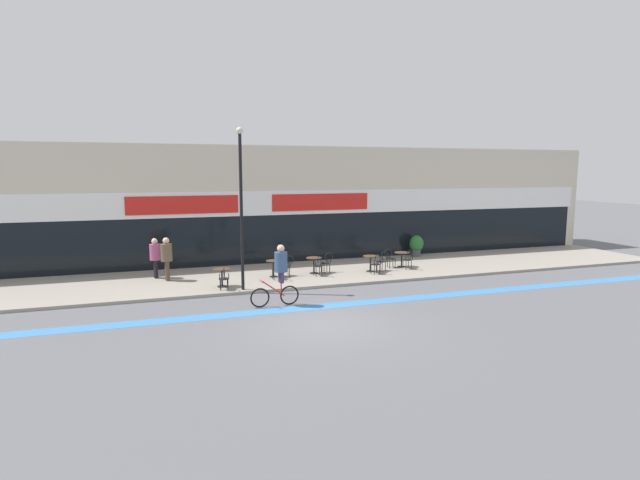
{
  "coord_description": "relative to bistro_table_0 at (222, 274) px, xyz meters",
  "views": [
    {
      "loc": [
        -4.81,
        -14.06,
        4.71
      ],
      "look_at": [
        2.05,
        6.19,
        1.72
      ],
      "focal_mm": 28.0,
      "sensor_mm": 36.0,
      "label": 1
    }
  ],
  "objects": [
    {
      "name": "ground_plane",
      "position": [
        2.27,
        -5.58,
        -0.64
      ],
      "size": [
        120.0,
        120.0,
        0.0
      ],
      "primitive_type": "plane",
      "color": "#5B5B60"
    },
    {
      "name": "sidewalk_slab",
      "position": [
        2.27,
        1.67,
        -0.58
      ],
      "size": [
        40.0,
        5.5,
        0.12
      ],
      "primitive_type": "cube",
      "color": "gray",
      "rests_on": "ground"
    },
    {
      "name": "storefront_facade",
      "position": [
        2.27,
        6.39,
        2.31
      ],
      "size": [
        40.0,
        4.06,
        5.92
      ],
      "color": "beige",
      "rests_on": "ground"
    },
    {
      "name": "bike_lane_stripe",
      "position": [
        2.27,
        -3.63,
        -0.64
      ],
      "size": [
        36.0,
        0.7,
        0.01
      ],
      "primitive_type": "cube",
      "color": "#3D7AB7",
      "rests_on": "ground"
    },
    {
      "name": "bistro_table_0",
      "position": [
        0.0,
        0.0,
        0.0
      ],
      "size": [
        0.7,
        0.7,
        0.73
      ],
      "color": "black",
      "rests_on": "sidewalk_slab"
    },
    {
      "name": "bistro_table_1",
      "position": [
        2.37,
        1.16,
        -0.01
      ],
      "size": [
        0.63,
        0.63,
        0.72
      ],
      "color": "black",
      "rests_on": "sidewalk_slab"
    },
    {
      "name": "bistro_table_2",
      "position": [
        4.26,
        1.29,
        -0.0
      ],
      "size": [
        0.71,
        0.71,
        0.72
      ],
      "color": "black",
      "rests_on": "sidewalk_slab"
    },
    {
      "name": "bistro_table_3",
      "position": [
        6.84,
        0.85,
        -0.0
      ],
      "size": [
        0.68,
        0.68,
        0.73
      ],
      "color": "black",
      "rests_on": "sidewalk_slab"
    },
    {
      "name": "bistro_table_4",
      "position": [
        8.73,
        1.4,
        -0.01
      ],
      "size": [
        0.72,
        0.72,
        0.71
      ],
      "color": "black",
      "rests_on": "sidewalk_slab"
    },
    {
      "name": "cafe_chair_0_near",
      "position": [
        -0.0,
        -0.63,
        -0.0
      ],
      "size": [
        0.42,
        0.59,
        0.9
      ],
      "rotation": [
        0.0,
        0.0,
        1.51
      ],
      "color": "black",
      "rests_on": "sidewalk_slab"
    },
    {
      "name": "cafe_chair_1_near",
      "position": [
        2.37,
        0.53,
        -0.0
      ],
      "size": [
        0.41,
        0.58,
        0.9
      ],
      "rotation": [
        0.0,
        0.0,
        1.54
      ],
      "color": "black",
      "rests_on": "sidewalk_slab"
    },
    {
      "name": "cafe_chair_1_side",
      "position": [
        3.0,
        1.15,
        -0.0
      ],
      "size": [
        0.58,
        0.41,
        0.9
      ],
      "rotation": [
        0.0,
        0.0,
        3.11
      ],
      "color": "black",
      "rests_on": "sidewalk_slab"
    },
    {
      "name": "cafe_chair_2_near",
      "position": [
        4.27,
        0.66,
        -0.0
      ],
      "size": [
        0.43,
        0.59,
        0.9
      ],
      "rotation": [
        0.0,
        0.0,
        1.65
      ],
      "color": "black",
      "rests_on": "sidewalk_slab"
    },
    {
      "name": "cafe_chair_2_side",
      "position": [
        4.89,
        1.3,
        -0.0
      ],
      "size": [
        0.6,
        0.45,
        0.9
      ],
      "rotation": [
        0.0,
        0.0,
        3.27
      ],
      "color": "black",
      "rests_on": "sidewalk_slab"
    },
    {
      "name": "cafe_chair_3_near",
      "position": [
        6.85,
        0.23,
        -0.0
      ],
      "size": [
        0.44,
        0.6,
        0.9
      ],
      "rotation": [
        0.0,
        0.0,
        1.69
      ],
      "color": "black",
      "rests_on": "sidewalk_slab"
    },
    {
      "name": "cafe_chair_3_side",
      "position": [
        7.47,
        0.86,
        -0.0
      ],
      "size": [
        0.59,
        0.44,
        0.9
      ],
      "rotation": [
        0.0,
        0.0,
        3.25
      ],
      "color": "black",
      "rests_on": "sidewalk_slab"
    },
    {
      "name": "cafe_chair_4_near",
      "position": [
        8.73,
        0.78,
        -0.0
      ],
      "size": [
        0.4,
        0.58,
        0.9
      ],
      "rotation": [
        0.0,
        0.0,
        1.58
      ],
      "color": "black",
      "rests_on": "sidewalk_slab"
    },
    {
      "name": "cafe_chair_4_side",
      "position": [
        8.11,
        1.41,
        -0.0
      ],
      "size": [
        0.59,
        0.43,
        0.9
      ],
      "rotation": [
        0.0,
        0.0,
        -0.07
      ],
      "color": "black",
      "rests_on": "sidewalk_slab"
    },
    {
      "name": "planter_pot",
      "position": [
        10.89,
        3.8,
        0.1
      ],
      "size": [
        0.74,
        0.74,
        1.14
      ],
      "color": "#4C4C51",
      "rests_on": "sidewalk_slab"
    },
    {
      "name": "lamp_post",
      "position": [
        0.7,
        -0.77,
        2.99
      ],
      "size": [
        0.26,
        0.26,
        6.19
      ],
      "color": "black",
      "rests_on": "sidewalk_slab"
    },
    {
      "name": "cyclist_0",
      "position": [
        1.59,
        -3.05,
        0.63
      ],
      "size": [
        1.75,
        0.49,
        2.16
      ],
      "rotation": [
        0.0,
        0.0,
        3.17
      ],
      "color": "black",
      "rests_on": "ground"
    },
    {
      "name": "pedestrian_near_end",
      "position": [
        -2.03,
        1.88,
        0.56
      ],
      "size": [
        0.53,
        0.53,
        1.82
      ],
      "rotation": [
        0.0,
        0.0,
        0.15
      ],
      "color": "#4C3D2D",
      "rests_on": "sidewalk_slab"
    },
    {
      "name": "pedestrian_far_end",
      "position": [
        -2.48,
        2.56,
        0.5
      ],
      "size": [
        0.51,
        0.51,
        1.72
      ],
      "rotation": [
        0.0,
        0.0,
        3.29
      ],
      "color": "black",
      "rests_on": "sidewalk_slab"
    }
  ]
}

